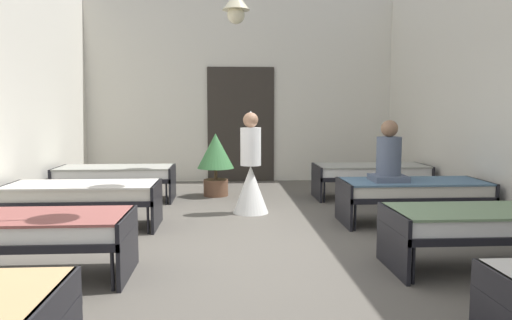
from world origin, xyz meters
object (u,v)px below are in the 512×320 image
(bed_left_row_1, at_px, (21,230))
(potted_plant, at_px, (216,157))
(bed_right_row_2, at_px, (413,191))
(bed_right_row_3, at_px, (371,173))
(bed_right_row_1, at_px, (490,223))
(nurse_near_aisle, at_px, (251,177))
(bed_left_row_3, at_px, (116,175))
(patient_seated_primary, at_px, (389,159))
(bed_left_row_2, at_px, (83,194))

(bed_left_row_1, relative_size, potted_plant, 1.73)
(bed_right_row_2, bearing_deg, bed_right_row_3, 90.00)
(bed_right_row_1, distance_m, nurse_near_aisle, 3.43)
(bed_right_row_2, xyz_separation_m, bed_left_row_3, (-4.29, 1.90, 0.00))
(bed_left_row_1, height_order, bed_right_row_2, same)
(bed_left_row_1, relative_size, nurse_near_aisle, 1.28)
(bed_right_row_3, distance_m, patient_seated_primary, 2.01)
(bed_right_row_1, bearing_deg, bed_right_row_3, 90.00)
(bed_left_row_2, relative_size, bed_right_row_3, 1.00)
(bed_right_row_1, distance_m, bed_left_row_2, 4.69)
(bed_right_row_3, height_order, nurse_near_aisle, nurse_near_aisle)
(bed_right_row_2, height_order, potted_plant, potted_plant)
(bed_right_row_2, distance_m, nurse_near_aisle, 2.26)
(nurse_near_aisle, bearing_deg, bed_left_row_2, -103.28)
(bed_left_row_2, bearing_deg, bed_right_row_2, 0.00)
(bed_left_row_3, xyz_separation_m, potted_plant, (1.64, 0.38, 0.24))
(bed_left_row_2, distance_m, patient_seated_primary, 3.97)
(bed_left_row_3, bearing_deg, bed_right_row_1, -41.51)
(bed_right_row_2, xyz_separation_m, bed_right_row_3, (0.00, 1.90, 0.00))
(potted_plant, bearing_deg, bed_left_row_1, -111.46)
(bed_left_row_2, distance_m, bed_right_row_2, 4.29)
(bed_left_row_3, bearing_deg, potted_plant, 13.12)
(bed_left_row_3, bearing_deg, bed_right_row_3, 0.00)
(patient_seated_primary, distance_m, potted_plant, 3.27)
(bed_left_row_3, relative_size, nurse_near_aisle, 1.28)
(bed_left_row_1, distance_m, bed_right_row_1, 4.29)
(potted_plant, bearing_deg, nurse_near_aisle, -70.08)
(bed_right_row_3, distance_m, potted_plant, 2.69)
(bed_left_row_2, relative_size, bed_right_row_2, 1.00)
(bed_left_row_1, distance_m, nurse_near_aisle, 3.47)
(nurse_near_aisle, bearing_deg, bed_right_row_1, 4.53)
(bed_right_row_1, relative_size, potted_plant, 1.73)
(nurse_near_aisle, height_order, potted_plant, nurse_near_aisle)
(bed_left_row_1, bearing_deg, patient_seated_primary, 25.37)
(bed_right_row_2, distance_m, bed_left_row_3, 4.69)
(bed_right_row_3, xyz_separation_m, patient_seated_primary, (-0.35, -1.93, 0.43))
(nurse_near_aisle, bearing_deg, bed_right_row_2, 35.72)
(bed_left_row_2, distance_m, nurse_near_aisle, 2.33)
(bed_left_row_1, xyz_separation_m, bed_right_row_1, (4.29, 0.00, 0.00))
(bed_left_row_3, distance_m, nurse_near_aisle, 2.44)
(potted_plant, bearing_deg, bed_right_row_3, -8.23)
(bed_right_row_2, bearing_deg, potted_plant, 139.24)
(bed_left_row_3, bearing_deg, nurse_near_aisle, -26.71)
(bed_left_row_2, bearing_deg, bed_left_row_3, 90.00)
(nurse_near_aisle, xyz_separation_m, potted_plant, (-0.54, 1.48, 0.15))
(bed_right_row_1, bearing_deg, nurse_near_aisle, 128.01)
(bed_right_row_3, height_order, potted_plant, potted_plant)
(bed_right_row_2, bearing_deg, bed_left_row_3, 156.13)
(nurse_near_aisle, bearing_deg, patient_seated_primary, 31.23)
(bed_right_row_1, xyz_separation_m, bed_left_row_2, (-4.29, 1.90, 0.00))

